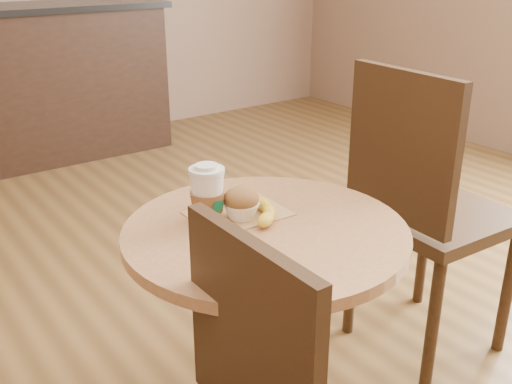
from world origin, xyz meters
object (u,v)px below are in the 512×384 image
(cafe_table, at_px, (265,303))
(banana, at_px, (248,206))
(coffee_cup, at_px, (207,196))
(muffin, at_px, (241,203))
(chair_right, at_px, (423,205))

(cafe_table, height_order, banana, banana)
(cafe_table, relative_size, banana, 3.04)
(coffee_cup, bearing_deg, muffin, -34.64)
(cafe_table, distance_m, chair_right, 0.77)
(muffin, bearing_deg, chair_right, 3.23)
(coffee_cup, relative_size, muffin, 1.62)
(cafe_table, relative_size, chair_right, 0.72)
(banana, bearing_deg, chair_right, -1.27)
(muffin, relative_size, banana, 0.37)
(muffin, bearing_deg, cafe_table, -76.05)
(chair_right, xyz_separation_m, banana, (-0.74, -0.03, 0.20))
(coffee_cup, height_order, banana, coffee_cup)
(coffee_cup, xyz_separation_m, muffin, (0.07, -0.04, -0.02))
(cafe_table, xyz_separation_m, banana, (0.01, 0.09, 0.24))
(coffee_cup, relative_size, banana, 0.60)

